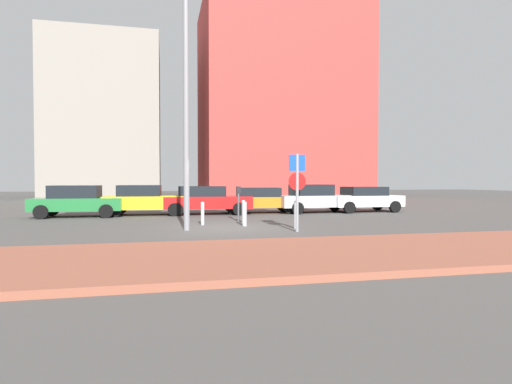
% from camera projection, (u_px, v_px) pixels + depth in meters
% --- Properties ---
extents(ground_plane, '(120.00, 120.00, 0.00)m').
position_uv_depth(ground_plane, '(225.00, 228.00, 15.04)').
color(ground_plane, '#4C4947').
extents(sidewalk_brick, '(40.00, 4.48, 0.14)m').
position_uv_depth(sidewalk_brick, '(267.00, 256.00, 8.98)').
color(sidewalk_brick, '#93513D').
rests_on(sidewalk_brick, ground).
extents(parked_car_green, '(4.15, 2.04, 1.52)m').
position_uv_depth(parked_car_green, '(77.00, 201.00, 19.61)').
color(parked_car_green, '#237238').
rests_on(parked_car_green, ground).
extents(parked_car_yellow, '(4.16, 2.16, 1.52)m').
position_uv_depth(parked_car_yellow, '(145.00, 200.00, 20.69)').
color(parked_car_yellow, gold).
rests_on(parked_car_yellow, ground).
extents(parked_car_red, '(4.62, 2.25, 1.46)m').
position_uv_depth(parked_car_red, '(206.00, 199.00, 21.21)').
color(parked_car_red, red).
rests_on(parked_car_red, ground).
extents(parked_car_orange, '(4.50, 2.25, 1.37)m').
position_uv_depth(parked_car_orange, '(259.00, 199.00, 22.14)').
color(parked_car_orange, orange).
rests_on(parked_car_orange, ground).
extents(parked_car_silver, '(4.65, 2.32, 1.54)m').
position_uv_depth(parked_car_silver, '(315.00, 198.00, 22.44)').
color(parked_car_silver, '#B7BABF').
rests_on(parked_car_silver, ground).
extents(parked_car_white, '(4.05, 2.10, 1.41)m').
position_uv_depth(parked_car_white, '(364.00, 198.00, 22.95)').
color(parked_car_white, white).
rests_on(parked_car_white, ground).
extents(parking_sign_post, '(0.60, 0.10, 2.64)m').
position_uv_depth(parking_sign_post, '(297.00, 183.00, 13.82)').
color(parking_sign_post, gray).
rests_on(parking_sign_post, ground).
extents(parking_meter, '(0.18, 0.14, 1.50)m').
position_uv_depth(parking_meter, '(238.00, 199.00, 17.41)').
color(parking_meter, '#4C4C51').
rests_on(parking_meter, ground).
extents(street_lamp, '(0.70, 0.36, 8.70)m').
position_uv_depth(street_lamp, '(186.00, 86.00, 14.13)').
color(street_lamp, gray).
rests_on(street_lamp, ground).
extents(traffic_bollard_near, '(0.14, 0.14, 0.93)m').
position_uv_depth(traffic_bollard_near, '(243.00, 212.00, 16.85)').
color(traffic_bollard_near, '#B7B7BC').
rests_on(traffic_bollard_near, ground).
extents(traffic_bollard_mid, '(0.15, 0.15, 1.01)m').
position_uv_depth(traffic_bollard_mid, '(296.00, 215.00, 14.79)').
color(traffic_bollard_mid, '#B7B7BC').
rests_on(traffic_bollard_mid, ground).
extents(traffic_bollard_far, '(0.16, 0.16, 0.92)m').
position_uv_depth(traffic_bollard_far, '(245.00, 214.00, 15.64)').
color(traffic_bollard_far, '#B7B7BC').
rests_on(traffic_bollard_far, ground).
extents(traffic_bollard_edge, '(0.13, 0.13, 0.90)m').
position_uv_depth(traffic_bollard_edge, '(203.00, 214.00, 15.99)').
color(traffic_bollard_edge, '#B7B7BC').
rests_on(traffic_bollard_edge, ground).
extents(building_colorful_midrise, '(18.14, 13.68, 22.13)m').
position_uv_depth(building_colorful_midrise, '(279.00, 102.00, 48.44)').
color(building_colorful_midrise, '#BF3833').
rests_on(building_colorful_midrise, ground).
extents(building_under_construction, '(11.43, 12.75, 16.79)m').
position_uv_depth(building_under_construction, '(107.00, 122.00, 45.71)').
color(building_under_construction, gray).
rests_on(building_under_construction, ground).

